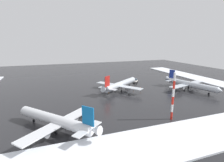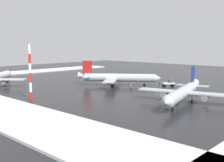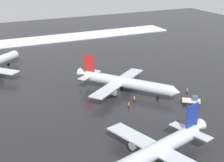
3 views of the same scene
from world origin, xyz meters
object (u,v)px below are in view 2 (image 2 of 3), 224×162
(pushback_tug, at_px, (169,83))
(traffic_cone_wingtip_side, at_px, (121,84))
(antenna_mast, at_px, (30,73))
(traffic_cone_near_nose, at_px, (97,84))
(airplane_foreground_jet, at_px, (183,92))
(ground_crew_beside_wing, at_px, (131,85))
(airplane_parked_starboard, at_px, (118,78))
(ground_crew_mid_apron, at_px, (131,87))
(traffic_cone_mid_line, at_px, (134,83))
(ground_crew_near_tug, at_px, (160,81))

(pushback_tug, xyz_separation_m, traffic_cone_wingtip_side, (-16.71, -8.02, -1.01))
(antenna_mast, relative_size, traffic_cone_near_nose, 28.52)
(airplane_foreground_jet, distance_m, ground_crew_beside_wing, 29.59)
(airplane_parked_starboard, bearing_deg, antenna_mast, -122.27)
(traffic_cone_wingtip_side, bearing_deg, ground_crew_mid_apron, -34.64)
(antenna_mast, relative_size, traffic_cone_mid_line, 28.52)
(ground_crew_mid_apron, distance_m, traffic_cone_near_nose, 17.61)
(traffic_cone_near_nose, bearing_deg, traffic_cone_wingtip_side, 51.84)
(airplane_foreground_jet, relative_size, ground_crew_beside_wing, 17.90)
(airplane_foreground_jet, height_order, ground_crew_mid_apron, airplane_foreground_jet)
(traffic_cone_wingtip_side, bearing_deg, airplane_parked_starboard, -67.94)
(airplane_parked_starboard, bearing_deg, traffic_cone_wingtip_side, 76.04)
(airplane_parked_starboard, height_order, traffic_cone_wingtip_side, airplane_parked_starboard)
(antenna_mast, distance_m, traffic_cone_wingtip_side, 43.09)
(ground_crew_mid_apron, xyz_separation_m, traffic_cone_near_nose, (-17.59, 0.26, -0.70))
(traffic_cone_near_nose, bearing_deg, airplane_foreground_jet, -11.58)
(ground_crew_beside_wing, bearing_deg, traffic_cone_mid_line, -103.87)
(ground_crew_near_tug, bearing_deg, ground_crew_beside_wing, -48.85)
(airplane_parked_starboard, bearing_deg, ground_crew_mid_apron, -57.67)
(traffic_cone_mid_line, bearing_deg, antenna_mast, -87.86)
(traffic_cone_near_nose, relative_size, traffic_cone_mid_line, 1.00)
(ground_crew_beside_wing, bearing_deg, ground_crew_mid_apron, 82.61)
(ground_crew_beside_wing, bearing_deg, traffic_cone_near_nose, -36.68)
(antenna_mast, bearing_deg, airplane_parked_starboard, 93.75)
(ground_crew_beside_wing, distance_m, traffic_cone_wingtip_side, 10.13)
(ground_crew_mid_apron, relative_size, traffic_cone_wingtip_side, 3.11)
(traffic_cone_near_nose, bearing_deg, traffic_cone_mid_line, 56.29)
(ground_crew_mid_apron, bearing_deg, traffic_cone_near_nose, -175.26)
(pushback_tug, xyz_separation_m, antenna_mast, (-12.57, -50.24, 6.56))
(pushback_tug, bearing_deg, ground_crew_beside_wing, -173.07)
(ground_crew_near_tug, xyz_separation_m, traffic_cone_near_nose, (-16.31, -19.05, -0.70))
(ground_crew_beside_wing, height_order, traffic_cone_wingtip_side, ground_crew_beside_wing)
(airplane_parked_starboard, xyz_separation_m, traffic_cone_wingtip_side, (-1.64, 4.04, -2.83))
(traffic_cone_wingtip_side, bearing_deg, ground_crew_near_tug, 47.87)
(airplane_foreground_jet, bearing_deg, traffic_cone_mid_line, -137.76)
(airplane_parked_starboard, distance_m, airplane_foreground_jet, 36.56)
(airplane_foreground_jet, xyz_separation_m, traffic_cone_near_nose, (-42.12, 8.63, -2.78))
(airplane_parked_starboard, distance_m, ground_crew_beside_wing, 7.59)
(pushback_tug, relative_size, traffic_cone_mid_line, 9.04)
(antenna_mast, bearing_deg, ground_crew_near_tug, 83.48)
(pushback_tug, height_order, ground_crew_beside_wing, pushback_tug)
(traffic_cone_wingtip_side, bearing_deg, pushback_tug, 25.64)
(ground_crew_near_tug, relative_size, traffic_cone_wingtip_side, 3.11)
(traffic_cone_wingtip_side, bearing_deg, airplane_foreground_jet, -24.37)
(ground_crew_mid_apron, distance_m, ground_crew_beside_wing, 4.11)
(antenna_mast, xyz_separation_m, traffic_cone_wingtip_side, (-4.14, 42.22, -7.57))
(ground_crew_near_tug, bearing_deg, ground_crew_mid_apron, -40.21)
(airplane_parked_starboard, bearing_deg, pushback_tug, 2.65)
(ground_crew_beside_wing, distance_m, traffic_cone_near_nose, 15.23)
(traffic_cone_mid_line, bearing_deg, ground_crew_beside_wing, -56.28)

